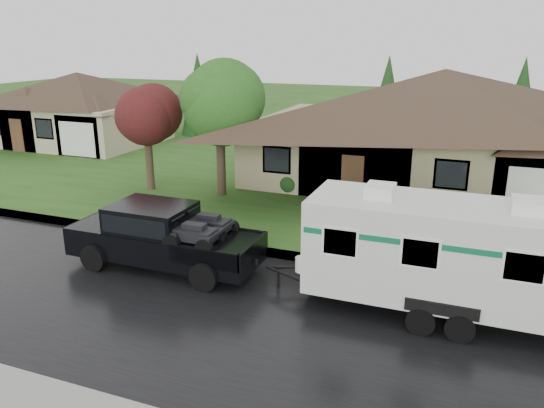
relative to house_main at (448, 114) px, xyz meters
The scene contains 11 objects.
ground 14.48m from the house_main, 99.41° to the right, with size 140.00×140.00×0.00m, color #245019.
road 16.40m from the house_main, 98.24° to the right, with size 140.00×8.00×0.01m, color black.
curb 12.32m from the house_main, 101.19° to the right, with size 140.00×0.50×0.15m, color gray.
lawn 4.36m from the house_main, 153.11° to the left, with size 140.00×26.00×0.15m, color #245019.
house_main is the anchor object (origin of this frame).
house_far 24.17m from the house_main, behind, with size 10.80×8.64×5.80m.
tree_left_green 11.20m from the house_main, 147.89° to the right, with size 3.65×3.65×6.05m.
tree_red 14.54m from the house_main, 153.93° to the right, with size 2.96×2.96×4.90m.
shrub_row 5.42m from the house_main, 93.69° to the right, with size 13.60×1.00×1.00m.
pickup_truck 16.01m from the house_main, 119.35° to the right, with size 6.28×2.39×2.09m.
travel_trailer 13.94m from the house_main, 85.60° to the right, with size 7.74×2.72×3.47m.
Camera 1 is at (3.66, -13.57, 7.18)m, focal length 35.00 mm.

